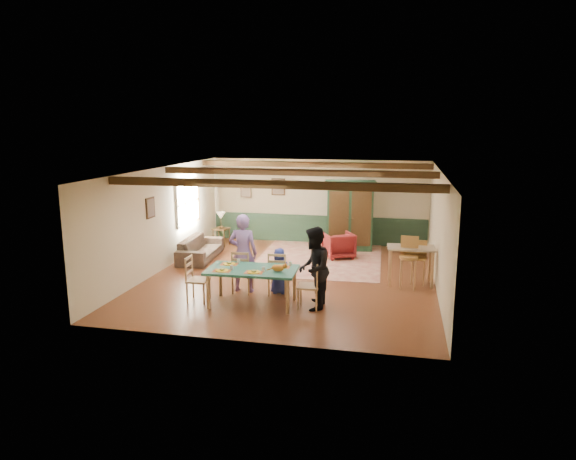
% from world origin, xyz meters
% --- Properties ---
extents(floor, '(8.00, 8.00, 0.00)m').
position_xyz_m(floor, '(0.00, 0.00, 0.00)').
color(floor, '#5A2B19').
rests_on(floor, ground).
extents(wall_back, '(7.00, 0.02, 2.70)m').
position_xyz_m(wall_back, '(0.00, 4.00, 1.35)').
color(wall_back, beige).
rests_on(wall_back, floor).
extents(wall_left, '(0.02, 8.00, 2.70)m').
position_xyz_m(wall_left, '(-3.50, 0.00, 1.35)').
color(wall_left, beige).
rests_on(wall_left, floor).
extents(wall_right, '(0.02, 8.00, 2.70)m').
position_xyz_m(wall_right, '(3.50, 0.00, 1.35)').
color(wall_right, beige).
rests_on(wall_right, floor).
extents(ceiling, '(7.00, 8.00, 0.02)m').
position_xyz_m(ceiling, '(0.00, 0.00, 2.70)').
color(ceiling, white).
rests_on(ceiling, wall_back).
extents(wainscot_back, '(6.95, 0.03, 0.90)m').
position_xyz_m(wainscot_back, '(0.00, 3.98, 0.45)').
color(wainscot_back, '#1C3423').
rests_on(wainscot_back, floor).
extents(ceiling_beam_front, '(6.95, 0.16, 0.16)m').
position_xyz_m(ceiling_beam_front, '(0.00, -2.30, 2.61)').
color(ceiling_beam_front, black).
rests_on(ceiling_beam_front, ceiling).
extents(ceiling_beam_mid, '(6.95, 0.16, 0.16)m').
position_xyz_m(ceiling_beam_mid, '(0.00, 0.40, 2.61)').
color(ceiling_beam_mid, black).
rests_on(ceiling_beam_mid, ceiling).
extents(ceiling_beam_back, '(6.95, 0.16, 0.16)m').
position_xyz_m(ceiling_beam_back, '(0.00, 3.00, 2.61)').
color(ceiling_beam_back, black).
rests_on(ceiling_beam_back, ceiling).
extents(window_left, '(0.06, 1.60, 1.30)m').
position_xyz_m(window_left, '(-3.47, 1.70, 1.55)').
color(window_left, white).
rests_on(window_left, wall_left).
extents(picture_left_wall, '(0.04, 0.42, 0.52)m').
position_xyz_m(picture_left_wall, '(-3.47, -0.60, 1.75)').
color(picture_left_wall, gray).
rests_on(picture_left_wall, wall_left).
extents(picture_back_a, '(0.45, 0.04, 0.55)m').
position_xyz_m(picture_back_a, '(-1.30, 3.97, 1.80)').
color(picture_back_a, gray).
rests_on(picture_back_a, wall_back).
extents(picture_back_b, '(0.38, 0.04, 0.48)m').
position_xyz_m(picture_back_b, '(-2.40, 3.97, 1.65)').
color(picture_back_b, gray).
rests_on(picture_back_b, wall_back).
extents(dining_table, '(1.93, 1.12, 0.79)m').
position_xyz_m(dining_table, '(-0.41, -2.13, 0.39)').
color(dining_table, '#1D5C4C').
rests_on(dining_table, floor).
extents(dining_chair_far_left, '(0.46, 0.48, 1.00)m').
position_xyz_m(dining_chair_far_left, '(-0.86, -1.39, 0.50)').
color(dining_chair_far_left, tan).
rests_on(dining_chair_far_left, floor).
extents(dining_chair_far_right, '(0.46, 0.48, 1.00)m').
position_xyz_m(dining_chair_far_right, '(-0.02, -1.36, 0.50)').
color(dining_chair_far_right, tan).
rests_on(dining_chair_far_right, floor).
extents(dining_chair_end_left, '(0.48, 0.46, 1.00)m').
position_xyz_m(dining_chair_end_left, '(-1.61, -2.18, 0.50)').
color(dining_chair_end_left, tan).
rests_on(dining_chair_end_left, floor).
extents(dining_chair_end_right, '(0.48, 0.46, 1.00)m').
position_xyz_m(dining_chair_end_right, '(0.80, -2.08, 0.50)').
color(dining_chair_end_right, tan).
rests_on(dining_chair_end_right, floor).
extents(person_man, '(0.68, 0.46, 1.81)m').
position_xyz_m(person_man, '(-0.86, -1.31, 0.91)').
color(person_man, '#8562A8').
rests_on(person_man, floor).
extents(person_woman, '(0.69, 0.87, 1.73)m').
position_xyz_m(person_woman, '(0.90, -2.08, 0.87)').
color(person_woman, black).
rests_on(person_woman, floor).
extents(person_child, '(0.53, 0.36, 1.06)m').
position_xyz_m(person_child, '(-0.02, -1.28, 0.53)').
color(person_child, navy).
rests_on(person_child, floor).
extents(cat, '(0.38, 0.16, 0.19)m').
position_xyz_m(cat, '(0.17, -2.21, 0.88)').
color(cat, orange).
rests_on(cat, dining_table).
extents(place_setting_near_left, '(0.43, 0.33, 0.11)m').
position_xyz_m(place_setting_near_left, '(-0.97, -2.42, 0.84)').
color(place_setting_near_left, yellow).
rests_on(place_setting_near_left, dining_table).
extents(place_setting_near_center, '(0.43, 0.33, 0.11)m').
position_xyz_m(place_setting_near_center, '(-0.29, -2.39, 0.84)').
color(place_setting_near_center, yellow).
rests_on(place_setting_near_center, dining_table).
extents(place_setting_far_left, '(0.43, 0.33, 0.11)m').
position_xyz_m(place_setting_far_left, '(-0.99, -1.89, 0.84)').
color(place_setting_far_left, yellow).
rests_on(place_setting_far_left, dining_table).
extents(place_setting_far_right, '(0.43, 0.33, 0.11)m').
position_xyz_m(place_setting_far_right, '(0.16, -1.85, 0.84)').
color(place_setting_far_right, yellow).
rests_on(place_setting_far_right, dining_table).
extents(area_rug, '(3.62, 4.25, 0.01)m').
position_xyz_m(area_rug, '(0.39, 1.93, 0.01)').
color(area_rug, beige).
rests_on(area_rug, floor).
extents(armoire, '(1.58, 0.81, 2.13)m').
position_xyz_m(armoire, '(1.11, 3.22, 1.07)').
color(armoire, '#163922').
rests_on(armoire, floor).
extents(armchair, '(1.07, 1.08, 0.74)m').
position_xyz_m(armchair, '(0.91, 2.19, 0.37)').
color(armchair, '#4E0F14').
rests_on(armchair, floor).
extents(sofa, '(0.99, 2.17, 0.62)m').
position_xyz_m(sofa, '(-2.94, 1.24, 0.31)').
color(sofa, '#3D3026').
rests_on(sofa, floor).
extents(end_table, '(0.51, 0.51, 0.56)m').
position_xyz_m(end_table, '(-2.92, 2.94, 0.28)').
color(end_table, black).
rests_on(end_table, floor).
extents(table_lamp, '(0.29, 0.29, 0.52)m').
position_xyz_m(table_lamp, '(-2.92, 2.94, 0.82)').
color(table_lamp, beige).
rests_on(table_lamp, end_table).
extents(counter_table, '(1.16, 0.72, 0.93)m').
position_xyz_m(counter_table, '(2.90, 0.05, 0.46)').
color(counter_table, '#BFAE95').
rests_on(counter_table, floor).
extents(bar_stool_left, '(0.46, 0.50, 1.22)m').
position_xyz_m(bar_stool_left, '(2.84, -0.27, 0.61)').
color(bar_stool_left, '#AE8143').
rests_on(bar_stool_left, floor).
extents(bar_stool_right, '(0.40, 0.43, 1.05)m').
position_xyz_m(bar_stool_right, '(3.08, 0.10, 0.52)').
color(bar_stool_right, '#AE8143').
rests_on(bar_stool_right, floor).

